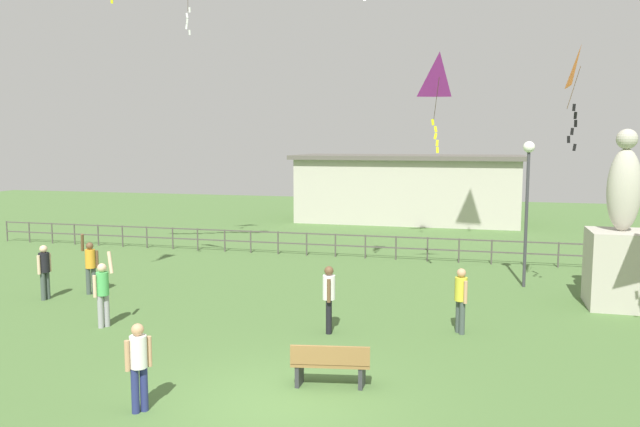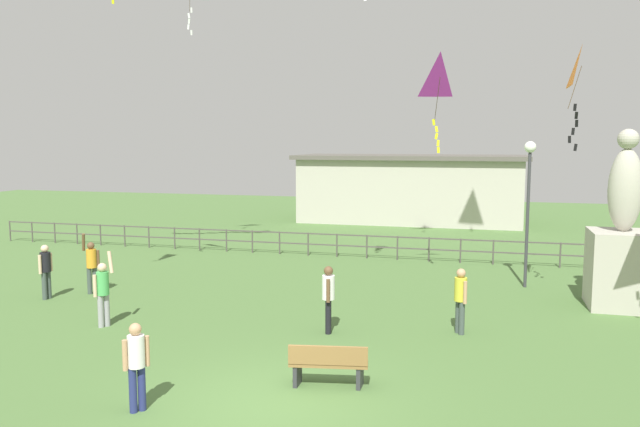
# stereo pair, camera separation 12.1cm
# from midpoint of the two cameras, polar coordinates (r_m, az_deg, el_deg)

# --- Properties ---
(ground_plane) EXTENTS (80.00, 80.00, 0.00)m
(ground_plane) POSITION_cam_midpoint_polar(r_m,az_deg,el_deg) (11.63, -3.68, -16.98)
(ground_plane) COLOR #4C7038
(statue_monument) EXTENTS (1.70, 1.70, 5.00)m
(statue_monument) POSITION_cam_midpoint_polar(r_m,az_deg,el_deg) (19.29, 26.16, -3.15)
(statue_monument) COLOR #B2AD9E
(statue_monument) RESTS_ON ground_plane
(lamppost) EXTENTS (0.36, 0.36, 4.66)m
(lamppost) POSITION_cam_midpoint_polar(r_m,az_deg,el_deg) (20.64, 18.81, 2.71)
(lamppost) COLOR #38383D
(lamppost) RESTS_ON ground_plane
(park_bench) EXTENTS (1.55, 0.66, 0.85)m
(park_bench) POSITION_cam_midpoint_polar(r_m,az_deg,el_deg) (12.10, 1.07, -13.65)
(park_bench) COLOR olive
(park_bench) RESTS_ON ground_plane
(person_0) EXTENTS (0.41, 0.46, 1.92)m
(person_0) POSITION_cam_midpoint_polar(r_m,az_deg,el_deg) (16.57, -19.13, -6.61)
(person_0) COLOR #99999E
(person_0) RESTS_ON ground_plane
(person_2) EXTENTS (0.30, 0.49, 1.63)m
(person_2) POSITION_cam_midpoint_polar(r_m,az_deg,el_deg) (20.06, -23.75, -4.61)
(person_2) COLOR #3F4C47
(person_2) RESTS_ON ground_plane
(person_3) EXTENTS (0.33, 0.39, 1.57)m
(person_3) POSITION_cam_midpoint_polar(r_m,az_deg,el_deg) (11.39, -16.23, -12.89)
(person_3) COLOR navy
(person_3) RESTS_ON ground_plane
(person_4) EXTENTS (0.31, 0.49, 1.66)m
(person_4) POSITION_cam_midpoint_polar(r_m,az_deg,el_deg) (15.19, 1.01, -7.47)
(person_4) COLOR black
(person_4) RESTS_ON ground_plane
(person_6) EXTENTS (0.32, 0.42, 1.61)m
(person_6) POSITION_cam_midpoint_polar(r_m,az_deg,el_deg) (15.52, 13.01, -7.44)
(person_6) COLOR #3F4C47
(person_6) RESTS_ON ground_plane
(person_7) EXTENTS (0.48, 0.39, 1.88)m
(person_7) POSITION_cam_midpoint_polar(r_m,az_deg,el_deg) (20.25, -20.11, -4.32)
(person_7) COLOR #3F4C47
(person_7) RESTS_ON ground_plane
(kite_1) EXTENTS (0.99, 1.35, 3.01)m
(kite_1) POSITION_cam_midpoint_polar(r_m,az_deg,el_deg) (19.96, 11.14, 11.91)
(kite_1) COLOR #B22DB2
(kite_4) EXTENTS (0.47, 1.07, 2.90)m
(kite_4) POSITION_cam_midpoint_polar(r_m,az_deg,el_deg) (18.80, 23.06, 12.08)
(kite_4) COLOR orange
(waterfront_railing) EXTENTS (36.04, 0.06, 0.95)m
(waterfront_railing) POSITION_cam_midpoint_polar(r_m,az_deg,el_deg) (24.72, 5.93, -2.79)
(waterfront_railing) COLOR #4C4742
(waterfront_railing) RESTS_ON ground_plane
(pavilion_building) EXTENTS (13.00, 5.49, 3.87)m
(pavilion_building) POSITION_cam_midpoint_polar(r_m,az_deg,el_deg) (36.43, 8.39, 2.33)
(pavilion_building) COLOR #B7B2A3
(pavilion_building) RESTS_ON ground_plane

